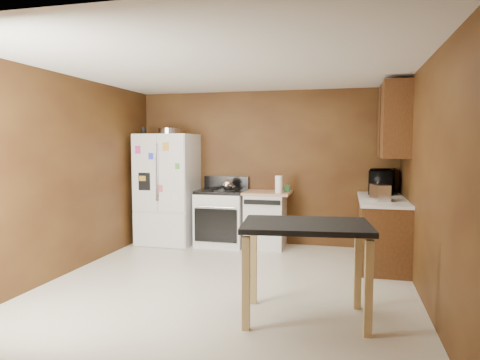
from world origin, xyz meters
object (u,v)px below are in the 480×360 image
at_px(paper_towel, 279,184).
at_px(microwave, 382,182).
at_px(refrigerator, 168,189).
at_px(dishwasher, 266,219).
at_px(kettle, 227,185).
at_px(toaster, 380,193).
at_px(island, 306,238).
at_px(gas_range, 222,217).
at_px(green_canister, 287,188).
at_px(pen_cup, 144,131).
at_px(roasting_pan, 170,131).

relative_size(paper_towel, microwave, 0.44).
relative_size(refrigerator, dishwasher, 2.02).
relative_size(kettle, toaster, 0.60).
bearing_deg(dishwasher, paper_towel, -33.93).
height_order(toaster, microwave, microwave).
xyz_separation_m(refrigerator, island, (2.51, -2.59, -0.14)).
bearing_deg(dishwasher, gas_range, -178.06).
bearing_deg(microwave, dishwasher, 103.42).
xyz_separation_m(paper_towel, refrigerator, (-1.86, 0.07, -0.12)).
relative_size(gas_range, dishwasher, 1.24).
bearing_deg(island, refrigerator, 134.07).
bearing_deg(kettle, dishwasher, 7.07).
bearing_deg(paper_towel, gas_range, 172.14).
height_order(microwave, island, microwave).
distance_m(paper_towel, dishwasher, 0.63).
xyz_separation_m(paper_towel, microwave, (1.52, 0.26, 0.04)).
bearing_deg(gas_range, paper_towel, -7.86).
bearing_deg(refrigerator, toaster, -12.41).
distance_m(paper_towel, toaster, 1.57).
relative_size(green_canister, toaster, 0.36).
height_order(pen_cup, gas_range, pen_cup).
xyz_separation_m(roasting_pan, dishwasher, (1.59, 0.04, -1.40)).
xyz_separation_m(kettle, green_canister, (0.94, 0.14, -0.05)).
bearing_deg(island, kettle, 119.80).
distance_m(pen_cup, refrigerator, 1.03).
relative_size(roasting_pan, green_canister, 3.77).
relative_size(toaster, island, 0.23).
bearing_deg(microwave, pen_cup, 104.48).
xyz_separation_m(green_canister, toaster, (1.33, -0.87, 0.06)).
xyz_separation_m(gas_range, island, (1.60, -2.65, 0.30)).
bearing_deg(toaster, gas_range, 144.81).
bearing_deg(kettle, paper_towel, -5.42).
height_order(toaster, island, toaster).
height_order(pen_cup, microwave, pen_cup).
height_order(refrigerator, dishwasher, refrigerator).
xyz_separation_m(kettle, paper_towel, (0.84, -0.08, 0.03)).
bearing_deg(roasting_pan, kettle, -1.91).
relative_size(kettle, green_canister, 1.69).
height_order(green_canister, dishwasher, green_canister).
height_order(green_canister, toaster, toaster).
bearing_deg(kettle, gas_range, 154.66).
relative_size(pen_cup, island, 0.09).
distance_m(kettle, refrigerator, 1.02).
bearing_deg(toaster, dishwasher, 137.08).
distance_m(green_canister, island, 2.80).
bearing_deg(island, paper_towel, 104.39).
height_order(microwave, gas_range, microwave).
distance_m(refrigerator, dishwasher, 1.69).
height_order(toaster, dishwasher, toaster).
xyz_separation_m(paper_towel, island, (0.65, -2.52, -0.26)).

